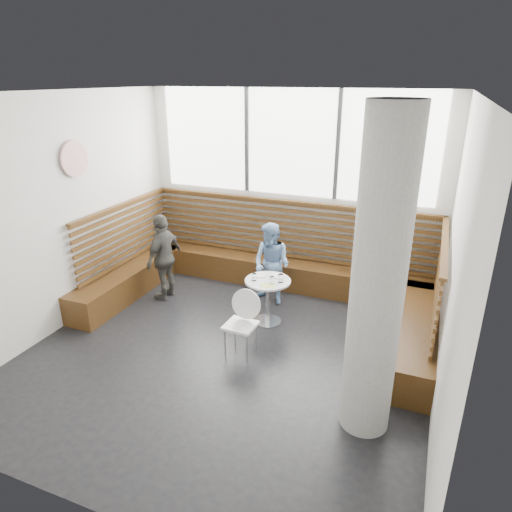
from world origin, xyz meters
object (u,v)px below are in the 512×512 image
at_px(cafe_chair, 243,318).
at_px(adult_man, 377,282).
at_px(concrete_column, 378,282).
at_px(cafe_table, 268,292).
at_px(child_left, 164,257).
at_px(child_back, 272,264).

distance_m(cafe_chair, adult_man, 1.85).
relative_size(concrete_column, cafe_table, 4.76).
relative_size(cafe_table, child_left, 0.48).
height_order(concrete_column, child_back, concrete_column).
xyz_separation_m(child_back, child_left, (-1.64, -0.47, 0.05)).
relative_size(cafe_chair, child_back, 0.65).
height_order(cafe_table, adult_man, adult_man).
height_order(concrete_column, cafe_table, concrete_column).
height_order(cafe_table, child_left, child_left).
height_order(child_back, child_left, child_left).
xyz_separation_m(concrete_column, adult_man, (-0.19, 1.78, -0.79)).
distance_m(concrete_column, cafe_table, 2.54).
relative_size(adult_man, child_back, 1.25).
bearing_deg(concrete_column, cafe_chair, 156.25).
height_order(concrete_column, adult_man, concrete_column).
distance_m(adult_man, child_back, 1.71).
bearing_deg(child_back, concrete_column, -34.86).
bearing_deg(child_left, cafe_table, 88.15).
bearing_deg(child_left, adult_man, 94.07).
bearing_deg(adult_man, child_left, 85.87).
relative_size(cafe_table, child_back, 0.52).
bearing_deg(adult_man, cafe_chair, 119.63).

